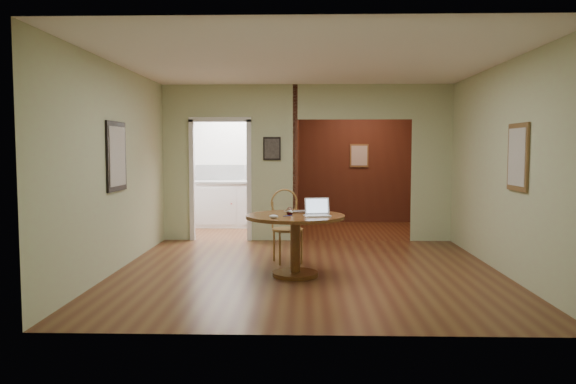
{
  "coord_description": "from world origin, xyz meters",
  "views": [
    {
      "loc": [
        -0.06,
        -7.21,
        1.6
      ],
      "look_at": [
        -0.25,
        -0.2,
        1.06
      ],
      "focal_mm": 35.0,
      "sensor_mm": 36.0,
      "label": 1
    }
  ],
  "objects_px": {
    "dining_table": "(295,231)",
    "open_laptop": "(317,211)",
    "chair": "(286,221)",
    "closed_laptop": "(300,212)"
  },
  "relations": [
    {
      "from": "dining_table",
      "to": "open_laptop",
      "type": "distance_m",
      "value": 0.38
    },
    {
      "from": "open_laptop",
      "to": "closed_laptop",
      "type": "distance_m",
      "value": 0.34
    },
    {
      "from": "chair",
      "to": "closed_laptop",
      "type": "bearing_deg",
      "value": -92.32
    },
    {
      "from": "dining_table",
      "to": "closed_laptop",
      "type": "xyz_separation_m",
      "value": [
        0.06,
        0.18,
        0.21
      ]
    },
    {
      "from": "closed_laptop",
      "to": "dining_table",
      "type": "bearing_deg",
      "value": -131.79
    },
    {
      "from": "chair",
      "to": "closed_laptop",
      "type": "height_order",
      "value": "chair"
    },
    {
      "from": "chair",
      "to": "closed_laptop",
      "type": "xyz_separation_m",
      "value": [
        0.2,
        -0.72,
        0.21
      ]
    },
    {
      "from": "dining_table",
      "to": "chair",
      "type": "bearing_deg",
      "value": 98.91
    },
    {
      "from": "dining_table",
      "to": "chair",
      "type": "height_order",
      "value": "chair"
    },
    {
      "from": "chair",
      "to": "open_laptop",
      "type": "height_order",
      "value": "chair"
    }
  ]
}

